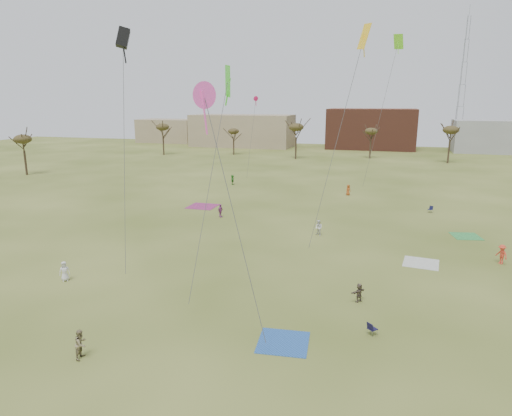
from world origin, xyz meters
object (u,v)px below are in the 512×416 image
(camp_chair_right, at_px, (430,211))
(radio_tower, at_px, (462,84))
(flyer_near_left, at_px, (65,271))
(camp_chair_center, at_px, (372,331))

(camp_chair_right, height_order, radio_tower, radio_tower)
(flyer_near_left, relative_size, radio_tower, 0.04)
(camp_chair_right, bearing_deg, radio_tower, 116.54)
(flyer_near_left, distance_m, radio_tower, 128.91)
(flyer_near_left, distance_m, camp_chair_right, 44.54)
(camp_chair_center, bearing_deg, camp_chair_right, -58.20)
(radio_tower, bearing_deg, camp_chair_right, -99.07)
(camp_chair_center, relative_size, camp_chair_right, 1.00)
(flyer_near_left, height_order, camp_chair_center, flyer_near_left)
(flyer_near_left, xyz_separation_m, camp_chair_center, (24.23, -1.81, -0.56))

